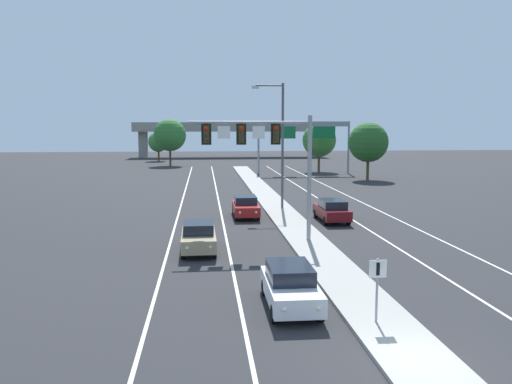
# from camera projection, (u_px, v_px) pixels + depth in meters

# --- Properties ---
(ground_plane) EXTENTS (260.00, 260.00, 0.00)m
(ground_plane) POSITION_uv_depth(u_px,v_px,m) (419.00, 365.00, 14.73)
(ground_plane) COLOR #28282B
(median_island) EXTENTS (2.40, 110.00, 0.15)m
(median_island) POSITION_uv_depth(u_px,v_px,m) (301.00, 234.00, 32.49)
(median_island) COLOR #9E9B93
(median_island) RESTS_ON ground
(lane_stripe_oncoming_center) EXTENTS (0.14, 100.00, 0.01)m
(lane_stripe_oncoming_center) POSITION_uv_depth(u_px,v_px,m) (222.00, 217.00, 38.94)
(lane_stripe_oncoming_center) COLOR silver
(lane_stripe_oncoming_center) RESTS_ON ground
(lane_stripe_receding_center) EXTENTS (0.14, 100.00, 0.01)m
(lane_stripe_receding_center) POSITION_uv_depth(u_px,v_px,m) (344.00, 215.00, 39.88)
(lane_stripe_receding_center) COLOR silver
(lane_stripe_receding_center) RESTS_ON ground
(edge_stripe_left) EXTENTS (0.14, 100.00, 0.01)m
(edge_stripe_left) POSITION_uv_depth(u_px,v_px,m) (177.00, 218.00, 38.62)
(edge_stripe_left) COLOR silver
(edge_stripe_left) RESTS_ON ground
(edge_stripe_right) EXTENTS (0.14, 100.00, 0.01)m
(edge_stripe_right) POSITION_uv_depth(u_px,v_px,m) (386.00, 214.00, 40.20)
(edge_stripe_right) COLOR silver
(edge_stripe_right) RESTS_ON ground
(overhead_signal_mast) EXTENTS (6.99, 0.44, 7.20)m
(overhead_signal_mast) POSITION_uv_depth(u_px,v_px,m) (267.00, 148.00, 29.49)
(overhead_signal_mast) COLOR gray
(overhead_signal_mast) RESTS_ON median_island
(median_sign_post) EXTENTS (0.60, 0.10, 2.20)m
(median_sign_post) POSITION_uv_depth(u_px,v_px,m) (377.00, 281.00, 17.40)
(median_sign_post) COLOR gray
(median_sign_post) RESTS_ON median_island
(street_lamp_median) EXTENTS (2.58, 0.28, 10.00)m
(street_lamp_median) POSITION_uv_depth(u_px,v_px,m) (280.00, 138.00, 41.73)
(street_lamp_median) COLOR #4C4C51
(street_lamp_median) RESTS_ON median_island
(car_oncoming_white) EXTENTS (1.84, 4.48, 1.58)m
(car_oncoming_white) POSITION_uv_depth(u_px,v_px,m) (290.00, 286.00, 19.40)
(car_oncoming_white) COLOR silver
(car_oncoming_white) RESTS_ON ground
(car_oncoming_tan) EXTENTS (1.86, 4.49, 1.58)m
(car_oncoming_tan) POSITION_uv_depth(u_px,v_px,m) (199.00, 236.00, 28.11)
(car_oncoming_tan) COLOR tan
(car_oncoming_tan) RESTS_ON ground
(car_oncoming_red) EXTENTS (1.83, 4.47, 1.58)m
(car_oncoming_red) POSITION_uv_depth(u_px,v_px,m) (245.00, 206.00, 38.77)
(car_oncoming_red) COLOR maroon
(car_oncoming_red) RESTS_ON ground
(car_receding_darkred) EXTENTS (1.84, 4.48, 1.58)m
(car_receding_darkred) POSITION_uv_depth(u_px,v_px,m) (332.00, 210.00, 36.93)
(car_receding_darkred) COLOR #5B0F14
(car_receding_darkred) RESTS_ON ground
(highway_sign_gantry) EXTENTS (13.28, 0.42, 7.50)m
(highway_sign_gantry) POSITION_uv_depth(u_px,v_px,m) (304.00, 131.00, 73.54)
(highway_sign_gantry) COLOR gray
(highway_sign_gantry) RESTS_ON ground
(overpass_bridge) EXTENTS (42.40, 6.40, 7.65)m
(overpass_bridge) POSITION_uv_depth(u_px,v_px,m) (231.00, 131.00, 115.38)
(overpass_bridge) COLOR gray
(overpass_bridge) RESTS_ON ground
(tree_far_right_b) EXTENTS (5.02, 5.02, 7.26)m
(tree_far_right_b) POSITION_uv_depth(u_px,v_px,m) (368.00, 142.00, 65.65)
(tree_far_right_b) COLOR #4C3823
(tree_far_right_b) RESTS_ON ground
(tree_far_right_c) EXTENTS (5.00, 5.00, 7.24)m
(tree_far_right_c) POSITION_uv_depth(u_px,v_px,m) (319.00, 140.00, 77.35)
(tree_far_right_c) COLOR #4C3823
(tree_far_right_c) RESTS_ON ground
(tree_far_left_c) EXTENTS (3.97, 3.97, 5.75)m
(tree_far_left_c) POSITION_uv_depth(u_px,v_px,m) (158.00, 142.00, 101.99)
(tree_far_left_c) COLOR #4C3823
(tree_far_left_c) RESTS_ON ground
(tree_far_left_b) EXTENTS (5.56, 5.56, 8.05)m
(tree_far_left_b) POSITION_uv_depth(u_px,v_px,m) (170.00, 135.00, 89.48)
(tree_far_left_b) COLOR #4C3823
(tree_far_left_b) RESTS_ON ground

